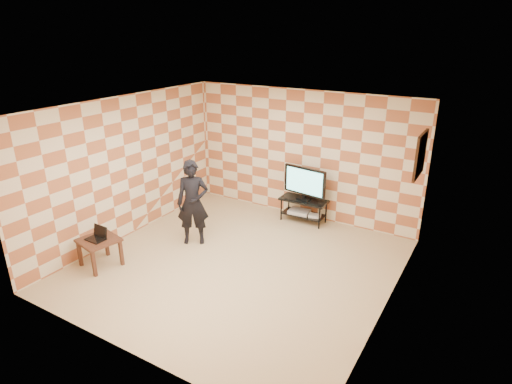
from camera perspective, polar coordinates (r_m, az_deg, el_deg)
floor at (r=7.51m, az=-2.37°, el=-9.65°), size 5.00×5.00×0.00m
wall_back at (r=9.00m, az=6.20°, el=4.94°), size 5.00×0.02×2.70m
wall_front at (r=5.21m, az=-17.86°, el=-8.53°), size 5.00×0.02×2.70m
wall_left at (r=8.48m, az=-16.87°, el=3.11°), size 0.02×5.00×2.70m
wall_right at (r=6.03m, az=17.86°, el=-4.36°), size 0.02×5.00×2.70m
ceiling at (r=6.56m, az=-2.73°, el=11.08°), size 5.00×5.00×0.02m
wall_art at (r=7.27m, az=21.09°, el=4.63°), size 0.04×0.72×0.72m
tv_stand at (r=8.99m, az=6.37°, el=-1.76°), size 0.99×0.44×0.50m
tv at (r=8.80m, az=6.50°, el=1.33°), size 0.95×0.22×0.69m
dvd_player at (r=9.06m, az=5.79°, el=-2.62°), size 0.45×0.34×0.07m
game_console at (r=8.93m, az=7.84°, el=-3.15°), size 0.28×0.23×0.06m
side_table at (r=7.76m, az=-20.19°, el=-6.51°), size 0.71×0.71×0.50m
laptop at (r=7.72m, az=-20.38°, el=-5.53°), size 0.33×0.26×0.21m
person at (r=7.99m, az=-8.42°, el=-1.43°), size 0.70×0.64×1.62m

